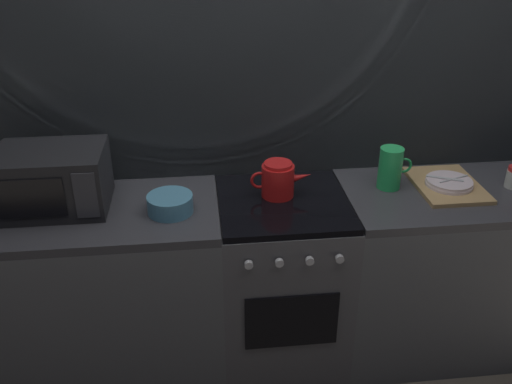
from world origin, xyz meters
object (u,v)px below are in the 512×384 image
object	(u,v)px
stove_unit	(281,281)
microwave	(53,179)
kettle	(278,180)
pitcher	(391,168)
mixing_bowl	(170,204)
dish_pile	(447,184)

from	to	relation	value
stove_unit	microwave	world-z (taller)	microwave
kettle	pitcher	bearing A→B (deg)	2.57
mixing_bowl	dish_pile	bearing A→B (deg)	3.91
microwave	mixing_bowl	bearing A→B (deg)	-11.68
stove_unit	kettle	xyz separation A→B (m)	(-0.02, 0.05, 0.53)
kettle	pitcher	size ratio (longest dim) A/B	1.42
kettle	stove_unit	bearing A→B (deg)	-70.73
mixing_bowl	pitcher	bearing A→B (deg)	6.98
microwave	mixing_bowl	size ratio (longest dim) A/B	2.30
microwave	pitcher	distance (m)	1.53
stove_unit	dish_pile	xyz separation A→B (m)	(0.79, 0.04, 0.47)
stove_unit	pitcher	distance (m)	0.76
mixing_bowl	pitcher	world-z (taller)	pitcher
dish_pile	microwave	bearing A→B (deg)	179.53
dish_pile	pitcher	bearing A→B (deg)	172.45
mixing_bowl	kettle	bearing A→B (deg)	11.72
kettle	dish_pile	distance (m)	0.82
stove_unit	dish_pile	distance (m)	0.92
mixing_bowl	pitcher	size ratio (longest dim) A/B	1.00
stove_unit	pitcher	world-z (taller)	pitcher
mixing_bowl	dish_pile	size ratio (longest dim) A/B	0.50
mixing_bowl	pitcher	distance (m)	1.04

